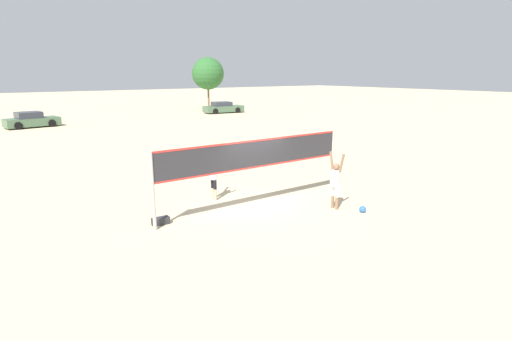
{
  "coord_description": "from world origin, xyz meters",
  "views": [
    {
      "loc": [
        -7.76,
        -11.0,
        4.63
      ],
      "look_at": [
        0.0,
        0.0,
        1.33
      ],
      "focal_mm": 28.0,
      "sensor_mm": 36.0,
      "label": 1
    }
  ],
  "objects": [
    {
      "name": "ground_plane",
      "position": [
        0.0,
        0.0,
        0.0
      ],
      "size": [
        200.0,
        200.0,
        0.0
      ],
      "primitive_type": "plane",
      "color": "beige"
    },
    {
      "name": "player_blocker",
      "position": [
        -0.82,
        1.57,
        1.02
      ],
      "size": [
        0.28,
        0.68,
        1.95
      ],
      "rotation": [
        0.0,
        0.0,
        -1.57
      ],
      "color": "beige",
      "rests_on": "ground_plane"
    },
    {
      "name": "gear_bag",
      "position": [
        -3.43,
        0.33,
        0.11
      ],
      "size": [
        0.54,
        0.25,
        0.23
      ],
      "color": "#2D2D33",
      "rests_on": "ground_plane"
    },
    {
      "name": "volleyball_net",
      "position": [
        0.0,
        0.0,
        1.75
      ],
      "size": [
        7.59,
        0.11,
        2.41
      ],
      "color": "beige",
      "rests_on": "ground_plane"
    },
    {
      "name": "tree_left_cluster",
      "position": [
        17.88,
        36.21,
        4.52
      ],
      "size": [
        4.15,
        4.15,
        6.61
      ],
      "color": "brown",
      "rests_on": "ground_plane"
    },
    {
      "name": "player_spiker",
      "position": [
        2.13,
        -1.75,
        1.05
      ],
      "size": [
        0.28,
        0.69,
        2.0
      ],
      "rotation": [
        0.0,
        0.0,
        1.57
      ],
      "color": "#8C664C",
      "rests_on": "ground_plane"
    },
    {
      "name": "parked_car_near",
      "position": [
        -3.73,
        28.6,
        0.61
      ],
      "size": [
        4.49,
        2.5,
        1.35
      ],
      "rotation": [
        0.0,
        0.0,
        0.16
      ],
      "color": "#4C6B4C",
      "rests_on": "ground_plane"
    },
    {
      "name": "parked_car_mid",
      "position": [
        16.47,
        30.09,
        0.59
      ],
      "size": [
        4.79,
        2.29,
        1.3
      ],
      "rotation": [
        0.0,
        0.0,
        -0.1
      ],
      "color": "#4C6B4C",
      "rests_on": "ground_plane"
    },
    {
      "name": "volleyball",
      "position": [
        2.61,
        -2.59,
        0.11
      ],
      "size": [
        0.23,
        0.23,
        0.23
      ],
      "color": "blue",
      "rests_on": "ground_plane"
    }
  ]
}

